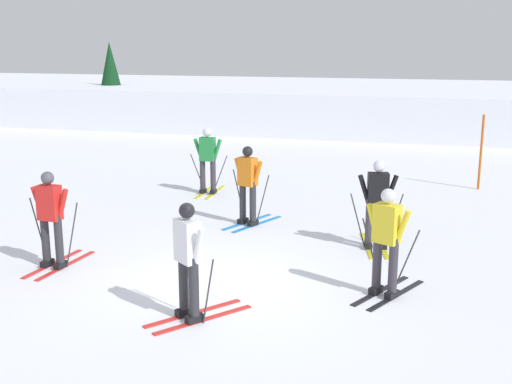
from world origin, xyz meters
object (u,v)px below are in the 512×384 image
skier_green (208,159)px  skier_yellow (387,240)px  skier_orange (248,183)px  conifer_far_right (111,76)px  skier_white (189,258)px  trail_marker_pole (481,152)px  skier_red (51,217)px  skier_black (377,202)px

skier_green → skier_yellow: same height
skier_yellow → skier_orange: bearing=134.2°
conifer_far_right → skier_yellow: bearing=-52.1°
skier_white → trail_marker_pole: size_ratio=0.86×
skier_white → trail_marker_pole: trail_marker_pole is taller
skier_green → skier_white: same height
skier_orange → conifer_far_right: bearing=126.4°
skier_red → conifer_far_right: 21.15m
skier_yellow → skier_white: (-2.57, -1.62, -0.00)m
skier_green → skier_white: (2.38, -7.35, 0.00)m
skier_red → conifer_far_right: (-9.00, 19.09, 1.27)m
skier_orange → conifer_far_right: conifer_far_right is taller
skier_black → skier_orange: (-2.79, 0.89, 0.00)m
trail_marker_pole → conifer_far_right: size_ratio=0.52×
skier_red → skier_black: bearing=26.1°
skier_yellow → skier_black: size_ratio=1.00×
skier_orange → trail_marker_pole: size_ratio=0.86×
skier_red → conifer_far_right: conifer_far_right is taller
skier_yellow → skier_orange: 4.51m
skier_yellow → conifer_far_right: bearing=127.9°
skier_green → skier_black: size_ratio=1.00×
trail_marker_pole → skier_green: bearing=-160.1°
conifer_far_right → skier_green: bearing=-53.5°
skier_red → skier_black: 5.88m
skier_orange → skier_white: same height
skier_green → skier_red: 6.02m
skier_green → skier_black: bearing=-36.4°
skier_green → skier_red: same height
skier_yellow → trail_marker_pole: 8.37m
skier_yellow → skier_red: size_ratio=1.00×
skier_white → skier_green: bearing=108.0°
skier_green → conifer_far_right: (-9.69, 13.11, 1.27)m
skier_yellow → skier_white: 3.04m
skier_black → trail_marker_pole: trail_marker_pole is taller
skier_orange → conifer_far_right: 19.43m
skier_green → skier_black: (4.60, -3.39, 0.00)m
skier_black → trail_marker_pole: 6.22m
skier_white → conifer_far_right: (-12.07, 20.46, 1.27)m
skier_green → trail_marker_pole: trail_marker_pole is taller
skier_white → skier_orange: bearing=96.7°
skier_green → conifer_far_right: 16.35m
skier_green → trail_marker_pole: size_ratio=0.86×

